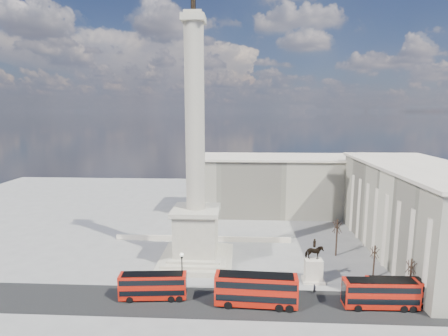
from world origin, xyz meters
TOP-DOWN VIEW (x-y plane):
  - ground at (0.00, 0.00)m, footprint 180.00×180.00m
  - asphalt_road at (5.00, -10.00)m, footprint 120.00×9.00m
  - nelsons_column at (0.00, 5.00)m, footprint 14.00×14.00m
  - balustrade_wall at (0.00, 16.00)m, footprint 40.00×0.60m
  - building_east at (45.00, 10.00)m, footprint 19.00×46.00m
  - building_northeast at (20.00, 40.00)m, footprint 51.00×17.00m
  - red_bus_a at (-4.92, -9.35)m, footprint 10.58×3.26m
  - red_bus_b at (11.13, -10.54)m, footprint 12.51×3.47m
  - red_bus_c at (29.71, -10.13)m, footprint 11.01×2.82m
  - red_bus_d at (33.27, -9.25)m, footprint 10.50×2.53m
  - victorian_lamp at (-0.58, -8.14)m, footprint 0.62×0.62m
  - equestrian_statue at (21.29, -2.29)m, footprint 3.69×2.77m
  - bare_tree_near at (35.26, -7.19)m, footprint 1.59×1.59m
  - bare_tree_mid at (32.15, -0.59)m, footprint 1.69×1.69m
  - bare_tree_far at (28.19, 9.14)m, footprint 2.00×2.00m
  - pedestrian_walking at (20.69, -6.49)m, footprint 0.72×0.67m
  - pedestrian_standing at (34.39, -4.76)m, footprint 1.06×1.02m
  - pedestrian_crossing at (4.88, -4.21)m, footprint 0.93×0.81m

SIDE VIEW (x-z plane):
  - ground at x=0.00m, z-range 0.00..0.00m
  - asphalt_road at x=5.00m, z-range 0.00..0.01m
  - balustrade_wall at x=0.00m, z-range 0.00..1.10m
  - pedestrian_crossing at x=4.88m, z-range 0.00..1.50m
  - pedestrian_walking at x=20.69m, z-range 0.00..1.65m
  - pedestrian_standing at x=34.39m, z-range 0.00..1.72m
  - red_bus_a at x=-4.92m, z-range 0.10..4.33m
  - red_bus_d at x=33.27m, z-range 0.10..4.36m
  - red_bus_c at x=29.71m, z-range 0.11..4.55m
  - red_bus_b at x=11.13m, z-range 0.12..5.15m
  - equestrian_statue at x=21.29m, z-range -1.21..6.56m
  - victorian_lamp at x=-0.58m, z-range 0.64..7.89m
  - bare_tree_mid at x=32.15m, z-range 1.84..8.23m
  - bare_tree_near at x=35.26m, z-range 2.01..8.97m
  - bare_tree_far at x=28.19m, z-range 2.35..10.50m
  - building_northeast at x=20.00m, z-range 0.02..16.62m
  - building_east at x=45.00m, z-range 0.02..18.62m
  - nelsons_column at x=0.00m, z-range -12.01..37.84m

